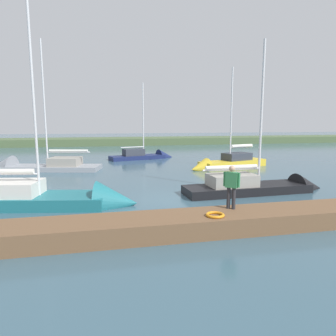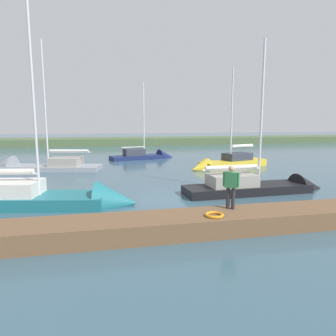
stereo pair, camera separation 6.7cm
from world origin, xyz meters
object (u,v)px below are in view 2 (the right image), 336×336
at_px(sailboat_behind_pier, 148,157).
at_px(sailboat_near_dock, 52,201).
at_px(sailboat_mid_channel, 226,165).
at_px(sailboat_far_right, 33,169).
at_px(person_on_dock, 231,184).
at_px(sailboat_inner_slip, 264,189).
at_px(life_ring_buoy, 214,215).

distance_m(sailboat_behind_pier, sailboat_near_dock, 19.39).
bearing_deg(sailboat_mid_channel, sailboat_behind_pier, -73.29).
height_order(sailboat_mid_channel, sailboat_far_right, sailboat_far_right).
height_order(sailboat_far_right, sailboat_near_dock, sailboat_far_right).
xyz_separation_m(sailboat_near_dock, person_on_dock, (-7.14, 4.31, 1.38)).
height_order(sailboat_behind_pier, sailboat_near_dock, sailboat_near_dock).
distance_m(sailboat_far_right, sailboat_near_dock, 12.51).
relative_size(sailboat_inner_slip, person_on_dock, 5.56).
relative_size(sailboat_mid_channel, sailboat_behind_pier, 1.03).
bearing_deg(sailboat_near_dock, sailboat_mid_channel, 47.47).
bearing_deg(life_ring_buoy, sailboat_mid_channel, -114.31).
height_order(life_ring_buoy, sailboat_near_dock, sailboat_near_dock).
xyz_separation_m(life_ring_buoy, sailboat_mid_channel, (-6.70, -14.83, -0.44)).
bearing_deg(sailboat_behind_pier, life_ring_buoy, -107.43).
bearing_deg(sailboat_far_right, life_ring_buoy, 132.86).
bearing_deg(sailboat_far_right, sailboat_mid_channel, -174.55).
distance_m(life_ring_buoy, sailboat_near_dock, 8.04).
bearing_deg(sailboat_far_right, sailboat_inner_slip, 155.68).
height_order(sailboat_behind_pier, person_on_dock, sailboat_behind_pier).
bearing_deg(sailboat_near_dock, sailboat_inner_slip, 13.35).
relative_size(life_ring_buoy, sailboat_behind_pier, 0.07).
bearing_deg(life_ring_buoy, sailboat_far_right, -60.44).
bearing_deg(person_on_dock, sailboat_mid_channel, 16.17).
relative_size(sailboat_behind_pier, person_on_dock, 5.44).
bearing_deg(sailboat_behind_pier, sailboat_mid_channel, -70.24).
height_order(sailboat_mid_channel, sailboat_behind_pier, sailboat_mid_channel).
xyz_separation_m(life_ring_buoy, sailboat_near_dock, (6.22, -5.07, -0.47)).
xyz_separation_m(sailboat_mid_channel, sailboat_far_right, (16.39, -2.26, -0.16)).
bearing_deg(sailboat_behind_pier, sailboat_far_right, -165.63).
xyz_separation_m(sailboat_inner_slip, person_on_dock, (4.22, 4.90, 1.48)).
distance_m(sailboat_mid_channel, sailboat_far_right, 16.54).
relative_size(sailboat_far_right, sailboat_inner_slip, 1.26).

